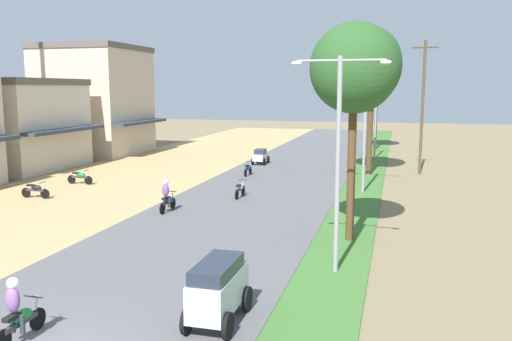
# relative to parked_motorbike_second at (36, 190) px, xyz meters

# --- Properties ---
(shophouse_mid) EXTENTS (7.49, 8.83, 6.90)m
(shophouse_mid) POSITION_rel_parked_motorbike_second_xyz_m (-8.18, 9.51, 2.91)
(shophouse_mid) COLOR beige
(shophouse_mid) RESTS_ON ground
(shophouse_far) EXTENTS (9.53, 8.69, 10.10)m
(shophouse_far) POSITION_rel_parked_motorbike_second_xyz_m (-8.19, 19.43, 4.50)
(shophouse_far) COLOR #C6B299
(shophouse_far) RESTS_ON ground
(parked_motorbike_second) EXTENTS (1.80, 0.54, 0.94)m
(parked_motorbike_second) POSITION_rel_parked_motorbike_second_xyz_m (0.00, 0.00, 0.00)
(parked_motorbike_second) COLOR black
(parked_motorbike_second) RESTS_ON dirt_shoulder
(parked_motorbike_third) EXTENTS (1.80, 0.54, 0.94)m
(parked_motorbike_third) POSITION_rel_parked_motorbike_second_xyz_m (-0.12, 4.46, 0.00)
(parked_motorbike_third) COLOR black
(parked_motorbike_third) RESTS_ON dirt_shoulder
(median_tree_nearest) EXTENTS (3.45, 3.45, 8.63)m
(median_tree_nearest) POSITION_rel_parked_motorbike_second_xyz_m (17.72, -3.65, 6.32)
(median_tree_nearest) COLOR #4C351E
(median_tree_nearest) RESTS_ON median_strip
(median_tree_second) EXTENTS (4.12, 4.12, 10.31)m
(median_tree_second) POSITION_rel_parked_motorbike_second_xyz_m (17.55, 13.47, 7.16)
(median_tree_second) COLOR #4C351E
(median_tree_second) RESTS_ON median_strip
(median_tree_third) EXTENTS (3.73, 3.73, 10.14)m
(median_tree_third) POSITION_rel_parked_motorbike_second_xyz_m (17.31, 29.71, 7.32)
(median_tree_third) COLOR #4C351E
(median_tree_third) RESTS_ON median_strip
(streetlamp_near) EXTENTS (3.16, 0.20, 7.11)m
(streetlamp_near) POSITION_rel_parked_motorbike_second_xyz_m (17.59, -7.54, 3.64)
(streetlamp_near) COLOR gray
(streetlamp_near) RESTS_ON median_strip
(streetlamp_mid) EXTENTS (3.16, 0.20, 7.76)m
(streetlamp_mid) POSITION_rel_parked_motorbike_second_xyz_m (17.59, 6.50, 3.98)
(streetlamp_mid) COLOR gray
(streetlamp_mid) RESTS_ON median_strip
(streetlamp_far) EXTENTS (3.16, 0.20, 7.28)m
(streetlamp_far) POSITION_rel_parked_motorbike_second_xyz_m (17.59, 21.86, 3.73)
(streetlamp_far) COLOR gray
(streetlamp_far) RESTS_ON median_strip
(utility_pole_near) EXTENTS (1.80, 0.20, 9.49)m
(utility_pole_near) POSITION_rel_parked_motorbike_second_xyz_m (21.11, 14.75, 4.38)
(utility_pole_near) COLOR brown
(utility_pole_near) RESTS_ON ground
(car_van_silver) EXTENTS (1.19, 2.41, 1.67)m
(car_van_silver) POSITION_rel_parked_motorbike_second_xyz_m (15.09, -12.29, 0.47)
(car_van_silver) COLOR #B7BCC1
(car_van_silver) RESTS_ON road_strip
(car_hatchback_white) EXTENTS (1.04, 2.00, 1.23)m
(car_hatchback_white) POSITION_rel_parked_motorbike_second_xyz_m (8.80, 16.19, 0.19)
(car_hatchback_white) COLOR silver
(car_hatchback_white) RESTS_ON road_strip
(motorbike_foreground_rider) EXTENTS (0.54, 1.80, 1.66)m
(motorbike_foreground_rider) POSITION_rel_parked_motorbike_second_xyz_m (10.80, -14.57, 0.30)
(motorbike_foreground_rider) COLOR black
(motorbike_foreground_rider) RESTS_ON road_strip
(motorbike_ahead_second) EXTENTS (0.54, 1.80, 1.66)m
(motorbike_ahead_second) POSITION_rel_parked_motorbike_second_xyz_m (8.53, -1.16, 0.30)
(motorbike_ahead_second) COLOR black
(motorbike_ahead_second) RESTS_ON road_strip
(motorbike_ahead_third) EXTENTS (0.54, 1.80, 0.94)m
(motorbike_ahead_third) POSITION_rel_parked_motorbike_second_xyz_m (11.02, 3.14, 0.02)
(motorbike_ahead_third) COLOR black
(motorbike_ahead_third) RESTS_ON road_strip
(motorbike_ahead_fourth) EXTENTS (0.54, 1.80, 0.94)m
(motorbike_ahead_fourth) POSITION_rel_parked_motorbike_second_xyz_m (9.36, 10.54, 0.02)
(motorbike_ahead_fourth) COLOR black
(motorbike_ahead_fourth) RESTS_ON road_strip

